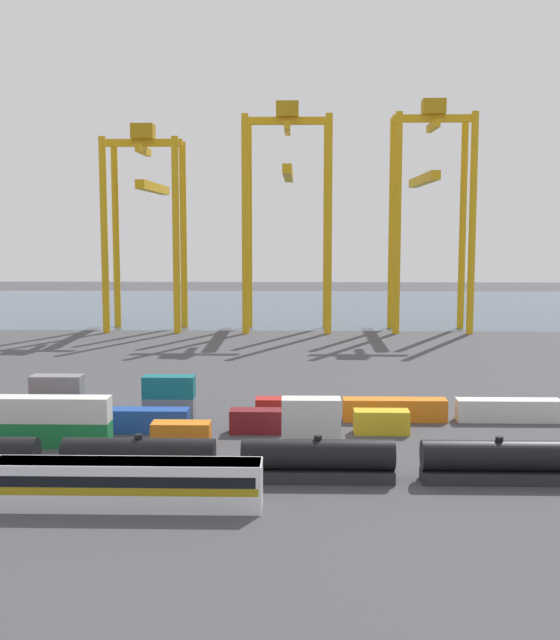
{
  "coord_description": "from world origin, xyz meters",
  "views": [
    {
      "loc": [
        13.61,
        -80.8,
        22.53
      ],
      "look_at": [
        10.68,
        37.61,
        8.77
      ],
      "focal_mm": 44.71,
      "sensor_mm": 36.0,
      "label": 1
    }
  ],
  "objects_px": {
    "freight_tank_row": "(318,460)",
    "gantry_crane_east": "(430,196)",
    "shipping_container_15": "(58,408)",
    "gantry_crane_west": "(147,207)",
    "gantry_crane_central": "(287,195)",
    "shipping_container_17": "(169,408)"
  },
  "relations": [
    {
      "from": "shipping_container_15",
      "to": "shipping_container_17",
      "type": "bearing_deg",
      "value": 0.0
    },
    {
      "from": "gantry_crane_east",
      "to": "shipping_container_17",
      "type": "bearing_deg",
      "value": -117.26
    },
    {
      "from": "freight_tank_row",
      "to": "gantry_crane_central",
      "type": "xyz_separation_m",
      "value": [
        -4.39,
        107.75,
        27.75
      ]
    },
    {
      "from": "shipping_container_17",
      "to": "gantry_crane_central",
      "type": "bearing_deg",
      "value": 81.54
    },
    {
      "from": "shipping_container_15",
      "to": "gantry_crane_central",
      "type": "bearing_deg",
      "value": 73.04
    },
    {
      "from": "freight_tank_row",
      "to": "gantry_crane_east",
      "type": "xyz_separation_m",
      "value": [
        26.78,
        107.75,
        27.48
      ]
    },
    {
      "from": "gantry_crane_west",
      "to": "gantry_crane_central",
      "type": "relative_size",
      "value": 0.91
    },
    {
      "from": "gantry_crane_west",
      "to": "gantry_crane_east",
      "type": "bearing_deg",
      "value": 0.1
    },
    {
      "from": "gantry_crane_central",
      "to": "freight_tank_row",
      "type": "bearing_deg",
      "value": -87.67
    },
    {
      "from": "freight_tank_row",
      "to": "gantry_crane_west",
      "type": "height_order",
      "value": "gantry_crane_west"
    },
    {
      "from": "shipping_container_15",
      "to": "gantry_crane_west",
      "type": "xyz_separation_m",
      "value": [
        -5.23,
        84.94,
        25.72
      ]
    },
    {
      "from": "freight_tank_row",
      "to": "gantry_crane_east",
      "type": "bearing_deg",
      "value": 76.04
    },
    {
      "from": "freight_tank_row",
      "to": "gantry_crane_east",
      "type": "relative_size",
      "value": 1.57
    },
    {
      "from": "gantry_crane_west",
      "to": "gantry_crane_central",
      "type": "distance_m",
      "value": 31.28
    },
    {
      "from": "shipping_container_17",
      "to": "gantry_crane_east",
      "type": "xyz_separation_m",
      "value": [
        43.82,
        85.04,
        28.11
      ]
    },
    {
      "from": "gantry_crane_west",
      "to": "gantry_crane_east",
      "type": "relative_size",
      "value": 0.9
    },
    {
      "from": "gantry_crane_central",
      "to": "gantry_crane_east",
      "type": "bearing_deg",
      "value": 0.01
    },
    {
      "from": "freight_tank_row",
      "to": "gantry_crane_east",
      "type": "height_order",
      "value": "gantry_crane_east"
    },
    {
      "from": "freight_tank_row",
      "to": "gantry_crane_west",
      "type": "bearing_deg",
      "value": 108.28
    },
    {
      "from": "shipping_container_17",
      "to": "gantry_crane_central",
      "type": "xyz_separation_m",
      "value": [
        12.66,
        85.04,
        28.39
      ]
    },
    {
      "from": "shipping_container_17",
      "to": "gantry_crane_east",
      "type": "relative_size",
      "value": 0.12
    },
    {
      "from": "gantry_crane_east",
      "to": "gantry_crane_central",
      "type": "bearing_deg",
      "value": -179.99
    }
  ]
}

